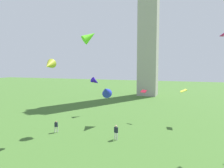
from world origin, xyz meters
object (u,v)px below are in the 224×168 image
object	(u,v)px
kite_flying_3	(106,91)
kite_flying_7	(90,37)
monument_obelisk	(149,5)
kite_flying_6	(95,81)
person_0	(56,126)
kite_flying_0	(183,91)
kite_flying_4	(49,65)
kite_flying_2	(144,91)
person_1	(116,131)

from	to	relation	value
kite_flying_3	kite_flying_7	world-z (taller)	kite_flying_7
monument_obelisk	kite_flying_6	size ratio (longest dim) A/B	25.97
person_0	kite_flying_0	xyz separation A→B (m)	(16.41, 10.17, 4.36)
kite_flying_0	kite_flying_4	bearing A→B (deg)	120.31
kite_flying_2	kite_flying_6	bearing A→B (deg)	-166.80
person_0	kite_flying_7	bearing A→B (deg)	37.97
kite_flying_2	kite_flying_6	xyz separation A→B (m)	(-9.67, 2.08, 1.24)
person_1	kite_flying_6	bearing A→B (deg)	-21.94
person_1	kite_flying_2	bearing A→B (deg)	-63.65
person_0	kite_flying_2	distance (m)	15.00
monument_obelisk	kite_flying_3	bearing A→B (deg)	-91.02
kite_flying_7	person_0	bearing A→B (deg)	108.40
kite_flying_4	kite_flying_7	distance (m)	8.55
person_1	person_0	bearing A→B (deg)	34.72
kite_flying_7	kite_flying_6	bearing A→B (deg)	-22.32
monument_obelisk	kite_flying_0	size ratio (longest dim) A/B	35.05
kite_flying_0	kite_flying_3	world-z (taller)	kite_flying_3
kite_flying_0	kite_flying_6	world-z (taller)	kite_flying_6
person_0	kite_flying_0	distance (m)	19.79
kite_flying_0	kite_flying_7	distance (m)	16.68
kite_flying_4	person_0	bearing A→B (deg)	96.97
kite_flying_0	kite_flying_7	size ratio (longest dim) A/B	0.54
person_1	kite_flying_6	world-z (taller)	kite_flying_6
kite_flying_0	kite_flying_7	world-z (taller)	kite_flying_7
person_0	kite_flying_6	distance (m)	13.46
kite_flying_0	person_0	bearing A→B (deg)	113.54
kite_flying_7	monument_obelisk	bearing A→B (deg)	-44.74
kite_flying_7	kite_flying_3	bearing A→B (deg)	-99.85
monument_obelisk	person_0	bearing A→B (deg)	-98.02
kite_flying_2	kite_flying_3	size ratio (longest dim) A/B	0.39
kite_flying_3	kite_flying_7	distance (m)	8.62
kite_flying_3	monument_obelisk	bearing A→B (deg)	76.84
kite_flying_4	kite_flying_3	bearing A→B (deg)	51.21
person_0	kite_flying_4	world-z (taller)	kite_flying_4
monument_obelisk	kite_flying_2	bearing A→B (deg)	-81.58
kite_flying_0	kite_flying_2	distance (m)	6.29
kite_flying_2	kite_flying_4	world-z (taller)	kite_flying_4
kite_flying_0	kite_flying_2	xyz separation A→B (m)	(-6.27, 0.14, -0.36)
monument_obelisk	kite_flying_2	world-z (taller)	monument_obelisk
person_0	kite_flying_4	distance (m)	8.69
monument_obelisk	kite_flying_3	world-z (taller)	monument_obelisk
kite_flying_0	kite_flying_6	bearing A→B (deg)	73.82
kite_flying_2	person_1	bearing A→B (deg)	-72.80
kite_flying_0	kite_flying_3	bearing A→B (deg)	101.63
kite_flying_0	kite_flying_2	bearing A→B (deg)	80.45
monument_obelisk	kite_flying_7	bearing A→B (deg)	-94.44
kite_flying_4	kite_flying_6	size ratio (longest dim) A/B	1.02
monument_obelisk	kite_flying_6	distance (m)	35.24
person_0	kite_flying_3	world-z (taller)	kite_flying_3
kite_flying_2	kite_flying_3	bearing A→B (deg)	-114.72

